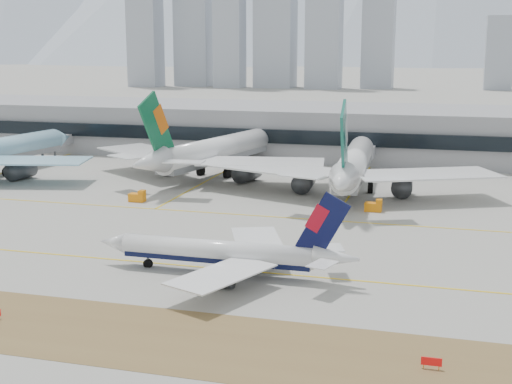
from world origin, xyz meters
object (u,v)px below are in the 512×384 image
(taxiing_airliner, at_px, (226,253))
(terminal, at_px, (338,131))
(widebody_cathay, at_px, (353,166))
(widebody_eva, at_px, (211,153))

(taxiing_airliner, height_order, terminal, terminal)
(taxiing_airliner, relative_size, terminal, 0.15)
(widebody_cathay, bearing_deg, taxiing_airliner, 168.31)
(widebody_eva, relative_size, terminal, 0.24)
(widebody_eva, bearing_deg, terminal, -15.90)
(taxiing_airliner, distance_m, widebody_cathay, 65.89)
(taxiing_airliner, xyz_separation_m, widebody_cathay, (9.95, 65.06, 3.03))
(widebody_cathay, bearing_deg, terminal, 9.52)
(widebody_eva, height_order, terminal, widebody_eva)
(taxiing_airliner, bearing_deg, widebody_cathay, -98.28)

